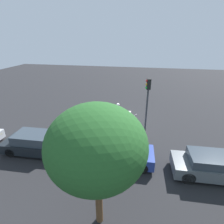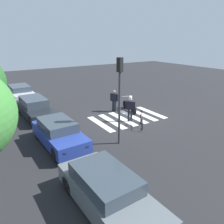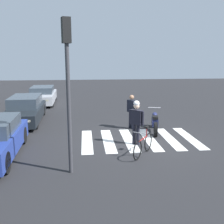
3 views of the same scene
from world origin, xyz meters
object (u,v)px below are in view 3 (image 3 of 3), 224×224
object	(u,v)px
officer_by_motorcycle	(132,110)
car_black_suv	(25,110)
officer_on_foot	(136,119)
traffic_light_pole	(68,73)
police_motorcycle	(155,122)
leaning_bicycle	(143,145)
car_silver_sedan	(42,95)

from	to	relation	value
officer_by_motorcycle	car_black_suv	xyz separation A→B (m)	(2.05, 5.53, -0.31)
officer_on_foot	traffic_light_pole	xyz separation A→B (m)	(-2.37, 2.51, 2.00)
police_motorcycle	car_black_suv	world-z (taller)	car_black_suv
traffic_light_pole	officer_on_foot	bearing A→B (deg)	-46.72
officer_on_foot	car_black_suv	xyz separation A→B (m)	(4.45, 5.29, -0.40)
leaning_bicycle	car_black_suv	distance (m)	7.76
traffic_light_pole	police_motorcycle	bearing A→B (deg)	-42.33
leaning_bicycle	officer_by_motorcycle	size ratio (longest dim) A/B	0.84
car_black_suv	traffic_light_pole	size ratio (longest dim) A/B	1.03
officer_by_motorcycle	car_black_suv	size ratio (longest dim) A/B	0.36
police_motorcycle	car_black_suv	xyz separation A→B (m)	(2.68, 6.55, 0.20)
police_motorcycle	car_silver_sedan	size ratio (longest dim) A/B	0.48
leaning_bicycle	car_black_suv	xyz separation A→B (m)	(5.64, 5.32, 0.27)
police_motorcycle	car_silver_sedan	distance (m)	10.59
traffic_light_pole	leaning_bicycle	bearing A→B (deg)	-65.21
car_black_suv	leaning_bicycle	bearing A→B (deg)	-136.62
car_black_suv	car_silver_sedan	distance (m)	5.68
police_motorcycle	officer_by_motorcycle	world-z (taller)	officer_by_motorcycle
car_silver_sedan	traffic_light_pole	size ratio (longest dim) A/B	1.00
officer_on_foot	car_black_suv	size ratio (longest dim) A/B	0.38
car_black_suv	officer_by_motorcycle	bearing A→B (deg)	-110.30
officer_on_foot	officer_by_motorcycle	size ratio (longest dim) A/B	1.07
officer_by_motorcycle	leaning_bicycle	bearing A→B (deg)	176.72
car_black_suv	car_silver_sedan	xyz separation A→B (m)	(5.68, -0.05, -0.03)
leaning_bicycle	traffic_light_pole	size ratio (longest dim) A/B	0.31
officer_by_motorcycle	car_silver_sedan	xyz separation A→B (m)	(7.73, 5.48, -0.34)
leaning_bicycle	car_silver_sedan	xyz separation A→B (m)	(11.32, 5.27, 0.24)
traffic_light_pole	car_silver_sedan	bearing A→B (deg)	12.32
officer_by_motorcycle	traffic_light_pole	world-z (taller)	traffic_light_pole
car_black_suv	traffic_light_pole	xyz separation A→B (m)	(-6.81, -2.78, 2.39)
police_motorcycle	leaning_bicycle	world-z (taller)	police_motorcycle
police_motorcycle	officer_on_foot	bearing A→B (deg)	144.66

